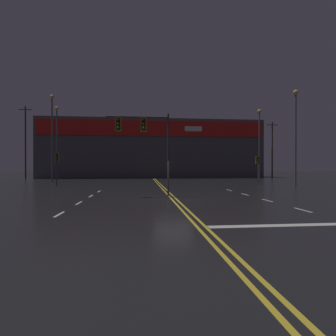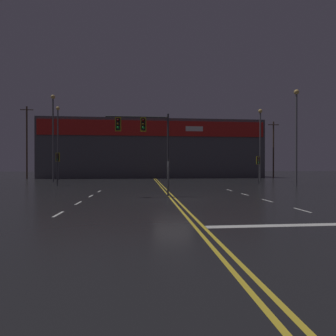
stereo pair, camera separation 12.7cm
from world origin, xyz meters
name	(u,v)px [view 1 (the left image)]	position (x,y,z in m)	size (l,w,h in m)	color
ground_plane	(173,198)	(0.00, 0.00, 0.00)	(200.00, 200.00, 0.00)	black
road_markings	(197,201)	(1.24, -1.84, 0.00)	(16.95, 60.00, 0.01)	gold
traffic_signal_median	(143,133)	(-1.97, 1.23, 4.49)	(4.47, 0.36, 5.88)	#38383D
traffic_signal_corner_northwest	(57,161)	(-11.57, 12.99, 2.70)	(0.42, 0.36, 3.68)	#38383D
traffic_signal_corner_northeast	(258,164)	(11.84, 13.01, 2.47)	(0.42, 0.36, 3.37)	#38383D
streetlight_near_left	(296,125)	(15.15, 10.53, 6.75)	(0.56, 0.56, 10.76)	#59595E
streetlight_median_approach	(52,128)	(-14.33, 19.86, 7.39)	(0.56, 0.56, 11.96)	#59595E
streetlight_far_left	(57,134)	(-15.36, 25.17, 7.17)	(0.56, 0.56, 11.55)	#59595E
streetlight_far_right	(259,136)	(14.74, 18.79, 6.53)	(0.56, 0.56, 10.36)	#59595E
building_backdrop	(152,150)	(0.00, 35.03, 5.50)	(41.71, 10.23, 10.96)	#4C4C51
utility_pole_row	(147,146)	(-1.16, 30.99, 5.95)	(47.72, 0.26, 12.77)	#4C3828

